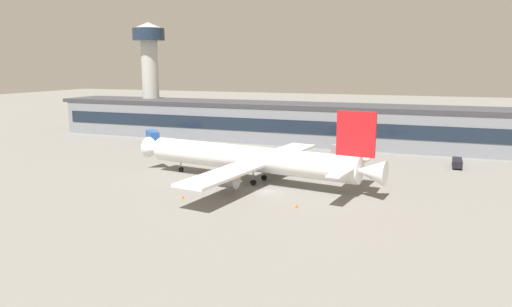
% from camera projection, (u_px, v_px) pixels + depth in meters
% --- Properties ---
extents(ground_plane, '(600.00, 600.00, 0.00)m').
position_uv_depth(ground_plane, '(267.00, 192.00, 85.59)').
color(ground_plane, slate).
extents(terminal_building, '(182.73, 17.23, 11.74)m').
position_uv_depth(terminal_building, '(331.00, 124.00, 136.12)').
color(terminal_building, gray).
rests_on(terminal_building, ground_plane).
extents(airliner, '(53.46, 46.01, 15.16)m').
position_uv_depth(airliner, '(253.00, 159.00, 91.77)').
color(airliner, white).
rests_on(airliner, ground_plane).
extents(control_tower, '(10.77, 10.77, 37.20)m').
position_uv_depth(control_tower, '(150.00, 66.00, 158.30)').
color(control_tower, '#B7B7B2').
rests_on(control_tower, ground_plane).
extents(catering_truck, '(6.90, 6.96, 4.15)m').
position_uv_depth(catering_truck, '(153.00, 137.00, 135.42)').
color(catering_truck, '#2651A5').
rests_on(catering_truck, ground_plane).
extents(fuel_truck, '(7.46, 8.29, 3.35)m').
position_uv_depth(fuel_truck, '(347.00, 150.00, 117.84)').
color(fuel_truck, gray).
rests_on(fuel_truck, ground_plane).
extents(belt_loader, '(2.13, 6.41, 1.95)m').
position_uv_depth(belt_loader, '(457.00, 162.00, 105.64)').
color(belt_loader, black).
rests_on(belt_loader, ground_plane).
extents(traffic_cone_0, '(0.51, 0.51, 0.64)m').
position_uv_depth(traffic_cone_0, '(183.00, 197.00, 80.90)').
color(traffic_cone_0, '#F2590C').
rests_on(traffic_cone_0, ground_plane).
extents(traffic_cone_1, '(0.57, 0.57, 0.72)m').
position_uv_depth(traffic_cone_1, '(186.00, 183.00, 90.66)').
color(traffic_cone_1, '#F2590C').
rests_on(traffic_cone_1, ground_plane).
extents(traffic_cone_2, '(0.57, 0.57, 0.71)m').
position_uv_depth(traffic_cone_2, '(297.00, 206.00, 75.73)').
color(traffic_cone_2, '#F2590C').
rests_on(traffic_cone_2, ground_plane).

